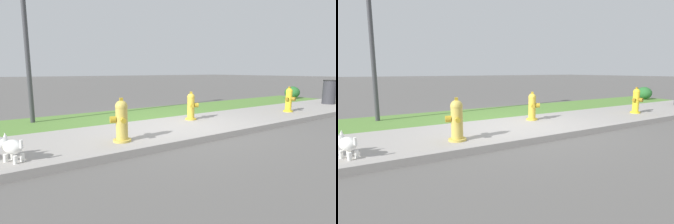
# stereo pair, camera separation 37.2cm
# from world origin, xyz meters

# --- Properties ---
(ground_plane) EXTENTS (120.00, 120.00, 0.00)m
(ground_plane) POSITION_xyz_m (0.00, 0.00, 0.00)
(ground_plane) COLOR #5B5956
(sidewalk_pavement) EXTENTS (18.00, 2.34, 0.01)m
(sidewalk_pavement) POSITION_xyz_m (0.00, 0.00, 0.01)
(sidewalk_pavement) COLOR #9E9993
(sidewalk_pavement) RESTS_ON ground
(grass_verge) EXTENTS (18.00, 2.05, 0.01)m
(grass_verge) POSITION_xyz_m (0.00, 2.19, 0.00)
(grass_verge) COLOR #568438
(grass_verge) RESTS_ON ground
(street_curb) EXTENTS (18.00, 0.16, 0.12)m
(street_curb) POSITION_xyz_m (0.00, -1.25, 0.06)
(street_curb) COLOR #9E9993
(street_curb) RESTS_ON ground
(fire_hydrant_far_end) EXTENTS (0.37, 0.34, 0.79)m
(fire_hydrant_far_end) POSITION_xyz_m (4.16, -0.16, 0.38)
(fire_hydrant_far_end) COLOR yellow
(fire_hydrant_far_end) RESTS_ON ground
(fire_hydrant_near_corner) EXTENTS (0.34, 0.37, 0.75)m
(fire_hydrant_near_corner) POSITION_xyz_m (0.80, 0.52, 0.36)
(fire_hydrant_near_corner) COLOR gold
(fire_hydrant_near_corner) RESTS_ON ground
(fire_hydrant_at_driveway) EXTENTS (0.38, 0.40, 0.80)m
(fire_hydrant_at_driveway) POSITION_xyz_m (-1.59, -0.43, 0.39)
(fire_hydrant_at_driveway) COLOR gold
(fire_hydrant_at_driveway) RESTS_ON ground
(small_white_dog) EXTENTS (0.36, 0.43, 0.40)m
(small_white_dog) POSITION_xyz_m (-3.33, -0.53, 0.22)
(small_white_dog) COLOR white
(small_white_dog) RESTS_ON ground
(shrub_bush_far_verge) EXTENTS (0.66, 0.66, 0.56)m
(shrub_bush_far_verge) POSITION_xyz_m (8.16, 2.08, 0.28)
(shrub_bush_far_verge) COLOR #28662D
(shrub_bush_far_verge) RESTS_ON ground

